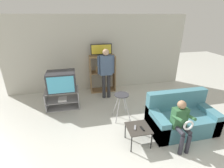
{
  "coord_description": "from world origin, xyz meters",
  "views": [
    {
      "loc": [
        -0.75,
        -1.6,
        2.56
      ],
      "look_at": [
        0.07,
        2.21,
        0.9
      ],
      "focal_mm": 26.0,
      "sensor_mm": 36.0,
      "label": 1
    }
  ],
  "objects_px": {
    "media_shelf": "(102,73)",
    "remote_control_white": "(135,128)",
    "person_standing_adult": "(106,69)",
    "television_main": "(62,81)",
    "remote_control_black": "(142,129)",
    "person_seated_child": "(181,121)",
    "television_flat": "(101,50)",
    "folding_stool": "(122,99)",
    "snack_table": "(138,129)",
    "couch": "(180,118)",
    "tv_stand": "(63,99)"
  },
  "relations": [
    {
      "from": "television_main",
      "to": "television_flat",
      "type": "distance_m",
      "value": 1.72
    },
    {
      "from": "media_shelf",
      "to": "folding_stool",
      "type": "bearing_deg",
      "value": -83.69
    },
    {
      "from": "media_shelf",
      "to": "person_seated_child",
      "type": "distance_m",
      "value": 3.24
    },
    {
      "from": "snack_table",
      "to": "couch",
      "type": "bearing_deg",
      "value": 11.71
    },
    {
      "from": "person_standing_adult",
      "to": "media_shelf",
      "type": "bearing_deg",
      "value": 92.92
    },
    {
      "from": "television_flat",
      "to": "folding_stool",
      "type": "bearing_deg",
      "value": -83.29
    },
    {
      "from": "television_main",
      "to": "remote_control_black",
      "type": "xyz_separation_m",
      "value": [
        1.67,
        -1.95,
        -0.42
      ]
    },
    {
      "from": "remote_control_white",
      "to": "person_standing_adult",
      "type": "bearing_deg",
      "value": 116.58
    },
    {
      "from": "tv_stand",
      "to": "remote_control_black",
      "type": "distance_m",
      "value": 2.61
    },
    {
      "from": "media_shelf",
      "to": "couch",
      "type": "bearing_deg",
      "value": -60.4
    },
    {
      "from": "media_shelf",
      "to": "television_flat",
      "type": "xyz_separation_m",
      "value": [
        -0.02,
        0.02,
        0.82
      ]
    },
    {
      "from": "television_main",
      "to": "folding_stool",
      "type": "height_order",
      "value": "television_main"
    },
    {
      "from": "person_seated_child",
      "to": "television_main",
      "type": "bearing_deg",
      "value": 138.47
    },
    {
      "from": "tv_stand",
      "to": "person_seated_child",
      "type": "distance_m",
      "value": 3.27
    },
    {
      "from": "remote_control_white",
      "to": "person_standing_adult",
      "type": "height_order",
      "value": "person_standing_adult"
    },
    {
      "from": "television_flat",
      "to": "remote_control_white",
      "type": "height_order",
      "value": "television_flat"
    },
    {
      "from": "television_flat",
      "to": "couch",
      "type": "xyz_separation_m",
      "value": [
        1.47,
        -2.58,
        -1.18
      ]
    },
    {
      "from": "media_shelf",
      "to": "person_seated_child",
      "type": "height_order",
      "value": "media_shelf"
    },
    {
      "from": "media_shelf",
      "to": "television_flat",
      "type": "height_order",
      "value": "television_flat"
    },
    {
      "from": "snack_table",
      "to": "person_seated_child",
      "type": "height_order",
      "value": "person_seated_child"
    },
    {
      "from": "television_main",
      "to": "couch",
      "type": "bearing_deg",
      "value": -30.76
    },
    {
      "from": "person_standing_adult",
      "to": "television_main",
      "type": "bearing_deg",
      "value": -165.73
    },
    {
      "from": "couch",
      "to": "person_standing_adult",
      "type": "relative_size",
      "value": 0.93
    },
    {
      "from": "snack_table",
      "to": "remote_control_white",
      "type": "xyz_separation_m",
      "value": [
        -0.07,
        -0.0,
        0.06
      ]
    },
    {
      "from": "person_seated_child",
      "to": "folding_stool",
      "type": "bearing_deg",
      "value": 126.13
    },
    {
      "from": "media_shelf",
      "to": "remote_control_black",
      "type": "bearing_deg",
      "value": -82.89
    },
    {
      "from": "tv_stand",
      "to": "remote_control_white",
      "type": "height_order",
      "value": "tv_stand"
    },
    {
      "from": "television_flat",
      "to": "couch",
      "type": "relative_size",
      "value": 0.47
    },
    {
      "from": "snack_table",
      "to": "television_flat",
      "type": "bearing_deg",
      "value": 96.35
    },
    {
      "from": "person_seated_child",
      "to": "tv_stand",
      "type": "bearing_deg",
      "value": 138.6
    },
    {
      "from": "television_flat",
      "to": "folding_stool",
      "type": "xyz_separation_m",
      "value": [
        0.22,
        -1.84,
        -0.9
      ]
    },
    {
      "from": "television_main",
      "to": "media_shelf",
      "type": "xyz_separation_m",
      "value": [
        1.32,
        0.92,
        -0.18
      ]
    },
    {
      "from": "remote_control_white",
      "to": "couch",
      "type": "relative_size",
      "value": 0.1
    },
    {
      "from": "remote_control_black",
      "to": "folding_stool",
      "type": "bearing_deg",
      "value": 91.4
    },
    {
      "from": "tv_stand",
      "to": "person_standing_adult",
      "type": "distance_m",
      "value": 1.58
    },
    {
      "from": "media_shelf",
      "to": "snack_table",
      "type": "height_order",
      "value": "media_shelf"
    },
    {
      "from": "remote_control_black",
      "to": "person_seated_child",
      "type": "distance_m",
      "value": 0.79
    },
    {
      "from": "tv_stand",
      "to": "person_standing_adult",
      "type": "xyz_separation_m",
      "value": [
        1.38,
        0.33,
        0.71
      ]
    },
    {
      "from": "television_flat",
      "to": "remote_control_white",
      "type": "relative_size",
      "value": 4.96
    },
    {
      "from": "media_shelf",
      "to": "remote_control_white",
      "type": "xyz_separation_m",
      "value": [
        0.22,
        -2.81,
        -0.24
      ]
    },
    {
      "from": "remote_control_black",
      "to": "couch",
      "type": "distance_m",
      "value": 1.15
    },
    {
      "from": "snack_table",
      "to": "remote_control_black",
      "type": "height_order",
      "value": "remote_control_black"
    },
    {
      "from": "remote_control_white",
      "to": "person_standing_adult",
      "type": "distance_m",
      "value": 2.32
    },
    {
      "from": "folding_stool",
      "to": "remote_control_white",
      "type": "xyz_separation_m",
      "value": [
        0.02,
        -0.98,
        -0.16
      ]
    },
    {
      "from": "remote_control_white",
      "to": "person_seated_child",
      "type": "relative_size",
      "value": 0.14
    },
    {
      "from": "couch",
      "to": "remote_control_black",
      "type": "bearing_deg",
      "value": -164.76
    },
    {
      "from": "media_shelf",
      "to": "remote_control_black",
      "type": "height_order",
      "value": "media_shelf"
    },
    {
      "from": "tv_stand",
      "to": "couch",
      "type": "distance_m",
      "value": 3.26
    },
    {
      "from": "tv_stand",
      "to": "television_flat",
      "type": "relative_size",
      "value": 1.32
    },
    {
      "from": "couch",
      "to": "television_main",
      "type": "bearing_deg",
      "value": 149.24
    }
  ]
}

